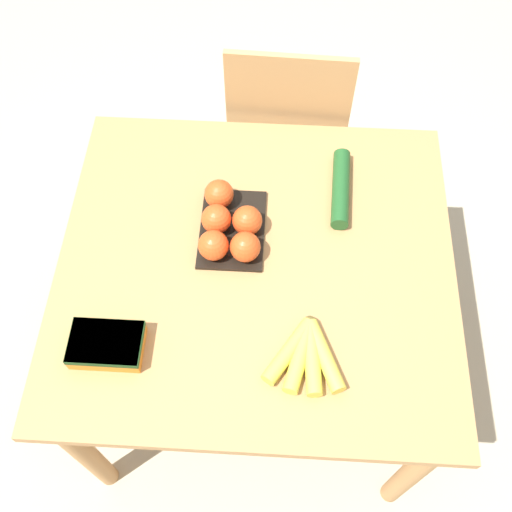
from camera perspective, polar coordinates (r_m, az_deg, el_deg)
ground_plane at (r=2.26m, az=0.00°, el=-9.97°), size 12.00×12.00×0.00m
dining_table at (r=1.68m, az=0.00°, el=-2.34°), size 1.06×0.99×0.73m
chair at (r=2.18m, az=2.96°, el=11.44°), size 0.44×0.42×0.95m
banana_bunch at (r=1.46m, az=4.82°, el=-9.28°), size 0.20×0.20×0.04m
tomato_pack at (r=1.60m, az=-2.61°, el=2.93°), size 0.18×0.26×0.09m
carrot_bag at (r=1.50m, az=-14.05°, el=-8.16°), size 0.18×0.12×0.05m
cucumber_near at (r=1.71m, az=8.07°, el=6.41°), size 0.06×0.25×0.05m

